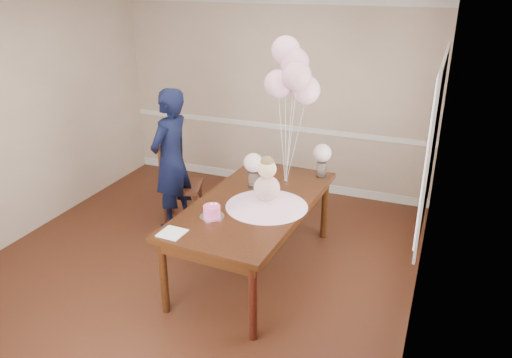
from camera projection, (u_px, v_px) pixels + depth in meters
name	position (u px, v px, depth m)	size (l,w,h in m)	color
floor	(194.00, 268.00, 5.38)	(4.50, 5.00, 0.00)	black
ceiling	(179.00, 4.00, 4.33)	(4.50, 5.00, 0.02)	white
wall_back	(274.00, 95.00, 7.00)	(4.50, 0.02, 2.70)	tan
wall_left	(12.00, 126.00, 5.62)	(0.02, 5.00, 2.70)	tan
wall_right	(429.00, 184.00, 4.09)	(0.02, 5.00, 2.70)	tan
chair_rail_trim	(273.00, 126.00, 7.16)	(4.50, 0.02, 0.07)	silver
baseboard_trim	(273.00, 180.00, 7.49)	(4.50, 0.02, 0.12)	silver
window_frame	(433.00, 143.00, 4.45)	(0.02, 1.66, 1.56)	silver
window_blinds	(431.00, 142.00, 4.45)	(0.01, 1.50, 1.40)	white
dining_table_top	(254.00, 204.00, 5.06)	(1.08, 2.16, 0.05)	black
table_apron	(254.00, 211.00, 5.10)	(0.97, 2.05, 0.11)	black
table_leg_fl	(164.00, 277.00, 4.57)	(0.08, 0.08, 0.76)	black
table_leg_fr	(253.00, 302.00, 4.21)	(0.08, 0.08, 0.76)	black
table_leg_bl	(255.00, 195.00, 6.23)	(0.08, 0.08, 0.76)	black
table_leg_br	(325.00, 208.00, 5.88)	(0.08, 0.08, 0.76)	black
baby_skirt	(267.00, 201.00, 4.93)	(0.82, 0.82, 0.11)	#FFBBE7
baby_torso	(267.00, 188.00, 4.87)	(0.26, 0.26, 0.26)	pink
baby_head	(267.00, 169.00, 4.79)	(0.18, 0.18, 0.18)	beige
baby_hair	(267.00, 163.00, 4.77)	(0.13, 0.13, 0.13)	brown
cake_platter	(212.00, 216.00, 4.73)	(0.24, 0.24, 0.01)	silver
birthday_cake	(212.00, 211.00, 4.71)	(0.16, 0.16, 0.11)	#FF509E
cake_flower_a	(212.00, 204.00, 4.68)	(0.03, 0.03, 0.03)	white
cake_flower_b	(216.00, 204.00, 4.69)	(0.03, 0.03, 0.03)	white
rose_vase_near	(253.00, 180.00, 5.35)	(0.11, 0.11, 0.17)	white
roses_near	(253.00, 163.00, 5.28)	(0.20, 0.20, 0.20)	beige
rose_vase_far	(321.00, 169.00, 5.63)	(0.11, 0.11, 0.17)	silver
roses_far	(322.00, 153.00, 5.55)	(0.20, 0.20, 0.20)	beige
napkin	(172.00, 233.00, 4.43)	(0.22, 0.22, 0.01)	white
balloon_weight	(286.00, 181.00, 5.50)	(0.04, 0.04, 0.02)	silver
balloon_a	(278.00, 84.00, 5.13)	(0.30, 0.30, 0.30)	#FFB4D5
balloon_b	(297.00, 76.00, 4.96)	(0.30, 0.30, 0.30)	#E9A5B5
balloon_c	(294.00, 62.00, 5.09)	(0.30, 0.30, 0.30)	#E2A0B9
balloon_d	(286.00, 51.00, 5.11)	(0.30, 0.30, 0.30)	#F9B0CD
balloon_e	(306.00, 90.00, 5.12)	(0.30, 0.30, 0.30)	#FFB4CD
balloon_ribbon_a	(282.00, 142.00, 5.35)	(0.00, 0.00, 0.91)	white
balloon_ribbon_b	(291.00, 139.00, 5.26)	(0.00, 0.00, 1.01)	white
balloon_ribbon_c	(290.00, 131.00, 5.33)	(0.00, 0.00, 1.12)	white
balloon_ribbon_d	(286.00, 126.00, 5.34)	(0.00, 0.00, 1.23)	white
balloon_ribbon_e	(295.00, 144.00, 5.34)	(0.00, 0.00, 0.85)	silver
dining_chair_seat	(183.00, 186.00, 6.24)	(0.46, 0.46, 0.05)	#38190F
chair_leg_fl	(166.00, 210.00, 6.17)	(0.04, 0.04, 0.45)	black
chair_leg_fr	(196.00, 211.00, 6.15)	(0.04, 0.04, 0.45)	#391B0F
chair_leg_bl	(172.00, 198.00, 6.52)	(0.04, 0.04, 0.45)	#3D1910
chair_leg_br	(201.00, 198.00, 6.50)	(0.04, 0.04, 0.45)	#371B0F
chair_back_post_l	(161.00, 169.00, 5.96)	(0.04, 0.04, 0.59)	#391B0F
chair_back_post_r	(168.00, 158.00, 6.31)	(0.04, 0.04, 0.59)	#33190E
chair_slat_low	(165.00, 173.00, 6.18)	(0.03, 0.42, 0.05)	#391D0F
chair_slat_mid	(164.00, 160.00, 6.11)	(0.03, 0.42, 0.05)	#36190E
chair_slat_top	(163.00, 147.00, 6.05)	(0.03, 0.42, 0.05)	#3E2310
woman	(171.00, 160.00, 5.97)	(0.63, 0.42, 1.74)	black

